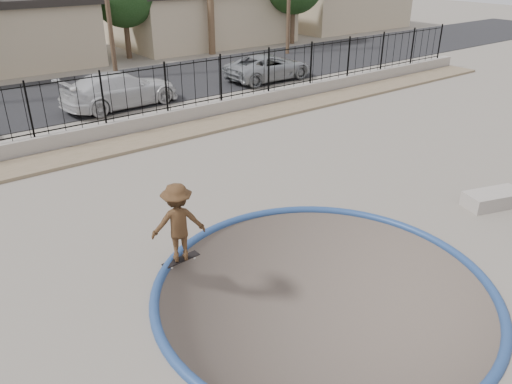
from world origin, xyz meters
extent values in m
cube|color=gray|center=(0.00, 12.00, -1.10)|extent=(120.00, 120.00, 2.20)
torus|color=navy|center=(0.00, -1.00, 0.00)|extent=(7.04, 7.04, 0.20)
cube|color=#897359|center=(0.00, 9.20, 0.06)|extent=(42.00, 1.60, 0.11)
cube|color=gray|center=(0.00, 10.30, 0.30)|extent=(42.00, 0.45, 0.60)
cube|color=black|center=(0.00, 10.30, 0.72)|extent=(40.00, 0.04, 0.03)
cube|color=black|center=(0.00, 10.30, 2.30)|extent=(40.00, 0.04, 0.04)
cube|color=black|center=(0.00, 17.00, 0.02)|extent=(90.00, 8.00, 0.04)
cube|color=#C4AC8C|center=(14.00, 26.50, 1.75)|extent=(12.00, 8.00, 3.50)
cube|color=#C4AC8C|center=(28.00, 26.50, 1.75)|extent=(11.00, 8.00, 3.50)
cylinder|color=#473323|center=(7.00, 24.00, 1.38)|extent=(0.34, 0.34, 2.75)
cylinder|color=#473323|center=(19.00, 22.00, 1.50)|extent=(0.34, 0.34, 3.00)
imported|color=brown|center=(-1.85, 1.60, 0.90)|extent=(1.32, 1.04, 1.80)
cube|color=black|center=(-1.85, 1.60, 0.07)|extent=(0.89, 0.27, 0.02)
cylinder|color=silver|center=(-2.15, 1.50, 0.03)|extent=(0.06, 0.04, 0.06)
cylinder|color=silver|center=(-2.15, 1.66, 0.03)|extent=(0.06, 0.04, 0.06)
cylinder|color=silver|center=(-1.55, 1.54, 0.03)|extent=(0.06, 0.04, 0.06)
cylinder|color=silver|center=(-1.56, 1.70, 0.03)|extent=(0.06, 0.04, 0.06)
cube|color=#A39A91|center=(6.21, -1.09, 0.20)|extent=(1.74, 1.16, 0.40)
imported|color=silver|center=(2.10, 13.86, 0.78)|extent=(5.33, 2.56, 1.50)
imported|color=#979B9F|center=(10.36, 13.89, 0.70)|extent=(4.83, 2.28, 1.33)
camera|label=1|loc=(-6.12, -6.80, 6.23)|focal=35.00mm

